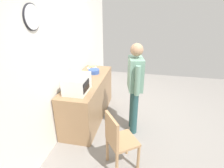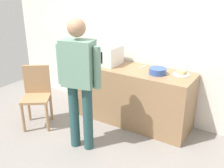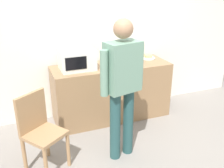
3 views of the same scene
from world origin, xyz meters
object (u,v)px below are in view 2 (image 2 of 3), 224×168
spoon_utensil (143,67)px  person_standing (79,77)px  microwave (104,54)px  fork_utensil (164,68)px  sandwich_plate (182,74)px  salad_bowl (158,71)px  wooden_chair (37,93)px

spoon_utensil → person_standing: size_ratio=0.10×
microwave → fork_utensil: bearing=15.5°
microwave → spoon_utensil: 0.65m
person_standing → sandwich_plate: bearing=49.5°
sandwich_plate → person_standing: 1.46m
microwave → person_standing: size_ratio=0.29×
sandwich_plate → fork_utensil: sandwich_plate is taller
salad_bowl → fork_utensil: 0.28m
salad_bowl → person_standing: 1.16m
sandwich_plate → fork_utensil: size_ratio=1.37×
microwave → salad_bowl: 0.94m
microwave → spoon_utensil: size_ratio=2.94×
salad_bowl → sandwich_plate: bearing=24.8°
salad_bowl → microwave: bearing=178.5°
sandwich_plate → salad_bowl: (-0.30, -0.14, 0.02)m
microwave → wooden_chair: bearing=-128.4°
person_standing → wooden_chair: person_standing is taller
microwave → sandwich_plate: bearing=5.4°
microwave → fork_utensil: 0.96m
salad_bowl → fork_utensil: salad_bowl is taller
salad_bowl → wooden_chair: salad_bowl is taller
spoon_utensil → wooden_chair: size_ratio=0.18×
microwave → person_standing: bearing=-73.7°
microwave → spoon_utensil: (0.61, 0.16, -0.15)m
person_standing → spoon_utensil: bearing=74.4°
sandwich_plate → spoon_utensil: size_ratio=1.37×
sandwich_plate → spoon_utensil: bearing=176.1°
sandwich_plate → person_standing: size_ratio=0.13×
salad_bowl → spoon_utensil: size_ratio=1.45×
person_standing → wooden_chair: size_ratio=1.84×
spoon_utensil → salad_bowl: bearing=-29.9°
fork_utensil → wooden_chair: bearing=-145.1°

